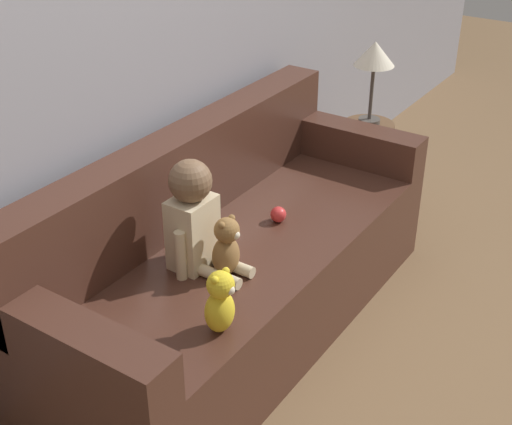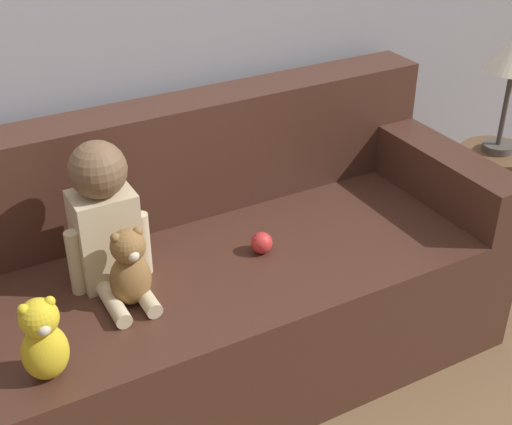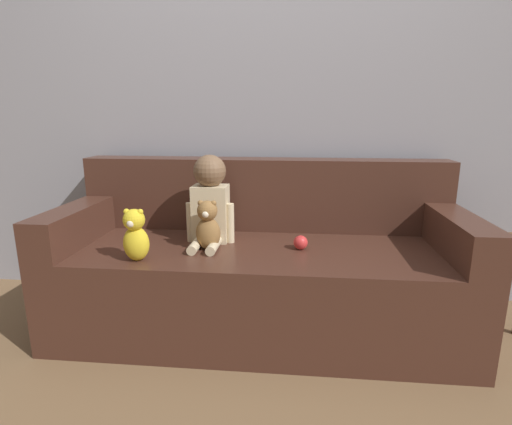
{
  "view_description": "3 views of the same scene",
  "coord_description": "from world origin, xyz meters",
  "views": [
    {
      "loc": [
        -2.09,
        -1.47,
        2.04
      ],
      "look_at": [
        0.0,
        -0.07,
        0.61
      ],
      "focal_mm": 50.0,
      "sensor_mm": 36.0,
      "label": 1
    },
    {
      "loc": [
        -0.72,
        -1.71,
        1.75
      ],
      "look_at": [
        0.19,
        -0.06,
        0.62
      ],
      "focal_mm": 50.0,
      "sensor_mm": 36.0,
      "label": 2
    },
    {
      "loc": [
        0.18,
        -1.94,
        1.11
      ],
      "look_at": [
        -0.01,
        -0.09,
        0.66
      ],
      "focal_mm": 28.0,
      "sensor_mm": 36.0,
      "label": 3
    }
  ],
  "objects": [
    {
      "name": "plush_toy_side",
      "position": [
        -0.53,
        -0.29,
        0.59
      ],
      "size": [
        0.12,
        0.11,
        0.24
      ],
      "color": "yellow",
      "rests_on": "couch"
    },
    {
      "name": "side_table",
      "position": [
        1.35,
        0.06,
        0.75
      ],
      "size": [
        0.29,
        0.29,
        0.98
      ],
      "color": "brown",
      "rests_on": "ground_plane"
    },
    {
      "name": "ground_plane",
      "position": [
        0.0,
        0.0,
        0.0
      ],
      "size": [
        12.0,
        12.0,
        0.0
      ],
      "primitive_type": "plane",
      "color": "brown"
    },
    {
      "name": "person_baby",
      "position": [
        -0.26,
        0.03,
        0.68
      ],
      "size": [
        0.25,
        0.33,
        0.45
      ],
      "color": "beige",
      "rests_on": "couch"
    },
    {
      "name": "couch",
      "position": [
        0.0,
        0.05,
        0.32
      ],
      "size": [
        2.06,
        0.8,
        0.87
      ],
      "color": "#47281E",
      "rests_on": "ground_plane"
    },
    {
      "name": "toy_ball",
      "position": [
        0.21,
        -0.05,
        0.5
      ],
      "size": [
        0.07,
        0.07,
        0.07
      ],
      "color": "red",
      "rests_on": "couch"
    },
    {
      "name": "teddy_bear_brown",
      "position": [
        -0.24,
        -0.1,
        0.59
      ],
      "size": [
        0.12,
        0.11,
        0.25
      ],
      "color": "olive",
      "rests_on": "couch"
    }
  ]
}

